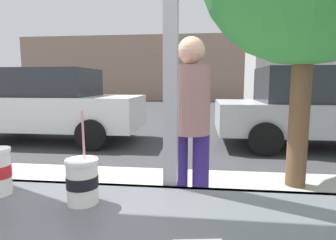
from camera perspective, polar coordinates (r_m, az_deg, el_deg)
ground_plane at (r=9.06m, az=5.87°, el=-1.08°), size 60.00×60.00×0.00m
sidewalk_strip at (r=2.87m, az=3.95°, el=-19.67°), size 16.00×2.80×0.11m
building_facade_far at (r=21.48m, az=6.45°, el=10.53°), size 28.00×1.20×4.90m
soda_cup_right at (r=0.94m, az=-17.15°, el=-11.75°), size 0.10×0.10×0.30m
parked_car_white at (r=7.11m, az=-22.96°, el=2.94°), size 4.18×1.89×1.69m
parked_car_silver at (r=6.69m, az=29.12°, el=2.26°), size 4.49×1.89×1.69m
pedestrian at (r=2.32m, az=4.65°, el=-0.53°), size 0.32×0.32×1.63m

